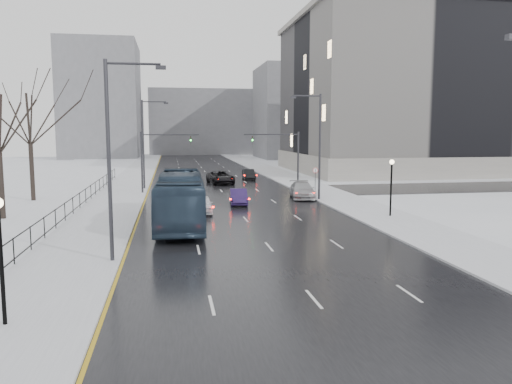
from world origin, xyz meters
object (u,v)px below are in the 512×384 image
tree_park_d (3,220)px  mast_signal_right (289,154)px  streetlight_r_mid (317,141)px  mast_signal_left (152,155)px  sedan_right_distant (249,174)px  lamppost_r_mid (391,179)px  sedan_right_cross (221,177)px  tree_park_e (34,201)px  streetlight_l_far (145,140)px  lamppost_l (0,243)px  sedan_center_far (187,178)px  no_uturn_sign (315,173)px  streetlight_l_near (113,151)px  bus (180,199)px  sedan_right_near (238,197)px  sedan_center_near (202,204)px  sedan_right_far (302,190)px

tree_park_d → mast_signal_right: bearing=29.1°
streetlight_r_mid → mast_signal_left: (-15.49, 8.00, -1.51)m
tree_park_d → sedan_right_distant: 35.35m
lamppost_r_mid → sedan_right_cross: 28.48m
tree_park_e → mast_signal_left: (10.87, 4.00, 4.11)m
streetlight_l_far → lamppost_r_mid: 29.30m
lamppost_l → sedan_right_cross: size_ratio=0.74×
tree_park_d → sedan_center_far: 26.60m
mast_signal_left → sedan_center_far: 9.80m
streetlight_l_far → lamppost_l: 40.19m
mast_signal_left → lamppost_l: bearing=-95.8°
streetlight_r_mid → no_uturn_sign: bearing=75.5°
tree_park_d → streetlight_l_near: bearing=-55.5°
no_uturn_sign → sedan_right_distant: (-4.27, 17.06, -1.57)m
tree_park_e → streetlight_r_mid: 27.25m
streetlight_l_far → lamppost_l: bearing=-94.1°
bus → sedan_right_cross: (5.47, 26.85, -1.03)m
sedan_right_near → sedan_center_far: size_ratio=0.89×
tree_park_e → streetlight_l_far: size_ratio=1.35×
lamppost_r_mid → sedan_right_near: lamppost_r_mid is taller
streetlight_r_mid → sedan_right_near: size_ratio=2.37×
sedan_center_far → streetlight_l_near: bearing=-100.3°
sedan_center_near → sedan_right_far: bearing=37.8°
tree_park_e → streetlight_l_far: (10.03, 8.00, 5.62)m
mast_signal_right → bus: mast_signal_right is taller
lamppost_l → sedan_right_cross: lamppost_l is taller
mast_signal_right → mast_signal_left: 14.65m
tree_park_d → streetlight_l_far: (9.63, 18.00, 5.62)m
tree_park_e → bus: size_ratio=1.02×
bus → sedan_right_near: (5.30, 9.00, -1.14)m
tree_park_e → no_uturn_sign: 27.50m
streetlight_l_far → sedan_right_far: 19.11m
mast_signal_left → sedan_right_far: mast_signal_left is taller
streetlight_l_far → sedan_center_near: size_ratio=2.47×
streetlight_l_near → lamppost_r_mid: streetlight_l_near is taller
streetlight_r_mid → lamppost_l: streetlight_r_mid is taller
tree_park_d → streetlight_l_far: size_ratio=1.25×
sedan_center_near → sedan_right_near: 5.40m
streetlight_r_mid → sedan_right_cross: size_ratio=1.73×
tree_park_d → lamppost_l: bearing=-72.8°
sedan_center_near → mast_signal_left: bearing=110.3°
tree_park_d → lamppost_l: (6.80, -22.00, 2.94)m
streetlight_r_mid → sedan_right_distant: 21.86m
streetlight_l_far → sedan_right_distant: 16.66m
sedan_right_cross → sedan_right_distant: bearing=39.6°
lamppost_l → tree_park_e: bearing=102.7°
mast_signal_left → streetlight_l_near: bearing=-91.7°
sedan_right_cross → no_uturn_sign: bearing=-63.3°
tree_park_e → sedan_right_far: 25.52m
sedan_right_distant → lamppost_l: bearing=-106.0°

